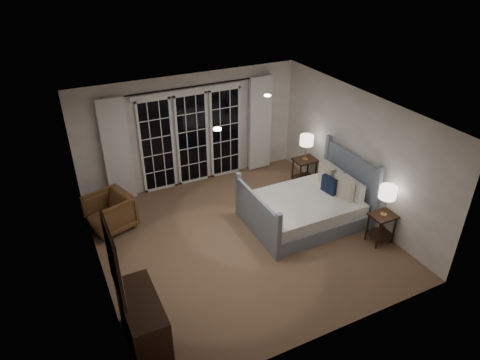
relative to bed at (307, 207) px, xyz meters
name	(u,v)px	position (x,y,z in m)	size (l,w,h in m)	color
floor	(242,239)	(-1.42, 0.02, -0.32)	(5.00, 5.00, 0.00)	brown
ceiling	(242,113)	(-1.42, 0.02, 2.18)	(5.00, 5.00, 0.00)	silver
wall_left	(93,218)	(-3.92, 0.02, 0.93)	(0.02, 5.00, 2.50)	white
wall_right	(356,153)	(1.08, 0.02, 0.93)	(0.02, 5.00, 2.50)	white
wall_back	(191,130)	(-1.42, 2.52, 0.93)	(5.00, 0.02, 2.50)	white
wall_front	(329,269)	(-1.42, -2.48, 0.93)	(5.00, 0.02, 2.50)	white
french_doors	(192,138)	(-1.42, 2.48, 0.77)	(2.50, 0.04, 2.20)	black
curtain_rod	(190,87)	(-1.42, 2.42, 1.93)	(0.03, 0.03, 3.50)	black
curtain_left	(117,151)	(-3.07, 2.40, 0.83)	(0.55, 0.10, 2.25)	white
curtain_right	(260,124)	(0.23, 2.40, 0.83)	(0.55, 0.10, 2.25)	white
downlight_a	(267,96)	(-0.62, 0.62, 2.17)	(0.12, 0.12, 0.01)	white
downlight_b	(217,129)	(-2.02, -0.38, 2.17)	(0.12, 0.12, 0.01)	white
bed	(307,207)	(0.00, 0.00, 0.00)	(2.16, 1.55, 1.26)	gray
nightstand_left	(382,224)	(0.85, -1.15, 0.06)	(0.45, 0.36, 0.59)	black
nightstand_right	(304,168)	(0.76, 1.24, 0.10)	(0.49, 0.39, 0.63)	black
lamp_left	(388,193)	(0.85, -1.15, 0.73)	(0.30, 0.30, 0.59)	tan
lamp_right	(307,141)	(0.76, 1.24, 0.77)	(0.30, 0.30, 0.57)	tan
armchair	(110,212)	(-3.52, 1.46, 0.04)	(0.76, 0.79, 0.72)	brown
dresser	(144,322)	(-3.65, -1.49, 0.08)	(0.48, 1.13, 0.80)	black
mirror	(113,261)	(-3.88, -1.49, 1.23)	(0.05, 0.85, 1.00)	black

